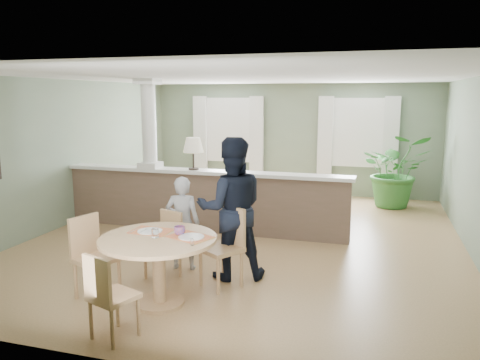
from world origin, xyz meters
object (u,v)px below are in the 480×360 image
(child_person, at_px, (183,223))
(man_person, at_px, (231,209))
(sofa, at_px, (278,196))
(chair_far_man, at_px, (226,243))
(dining_table, at_px, (159,251))
(houseplant, at_px, (396,171))
(chair_near, at_px, (108,293))
(chair_far_boy, at_px, (166,241))
(chair_side, at_px, (92,253))

(child_person, height_order, man_person, man_person)
(sofa, distance_m, chair_far_man, 3.72)
(dining_table, bearing_deg, houseplant, 65.14)
(chair_near, bearing_deg, sofa, -76.08)
(chair_far_boy, bearing_deg, sofa, 98.47)
(chair_far_boy, distance_m, chair_side, 1.01)
(dining_table, distance_m, man_person, 1.21)
(chair_side, xyz_separation_m, child_person, (0.68, 1.15, 0.12))
(sofa, distance_m, chair_side, 4.69)
(houseplant, xyz_separation_m, chair_side, (-3.63, -5.93, -0.26))
(sofa, height_order, child_person, child_person)
(sofa, xyz_separation_m, houseplant, (2.31, 1.44, 0.40))
(chair_near, relative_size, child_person, 0.68)
(chair_near, xyz_separation_m, child_person, (-0.08, 2.04, 0.16))
(chair_far_boy, bearing_deg, houseplant, 79.08)
(houseplant, relative_size, dining_table, 1.19)
(dining_table, relative_size, chair_far_boy, 1.52)
(dining_table, relative_size, chair_near, 1.50)
(sofa, height_order, chair_far_boy, chair_far_boy)
(chair_far_man, distance_m, man_person, 0.47)
(houseplant, bearing_deg, chair_far_boy, -120.87)
(child_person, relative_size, man_person, 0.70)
(houseplant, bearing_deg, chair_far_man, -113.08)
(chair_far_boy, height_order, child_person, child_person)
(dining_table, distance_m, child_person, 1.17)
(chair_near, height_order, chair_side, chair_side)
(houseplant, relative_size, chair_side, 1.63)
(chair_far_boy, bearing_deg, child_person, 92.56)
(dining_table, bearing_deg, chair_far_man, 54.48)
(houseplant, height_order, chair_far_boy, houseplant)
(dining_table, relative_size, man_person, 0.71)
(sofa, bearing_deg, chair_far_man, -85.58)
(chair_far_boy, height_order, chair_far_man, chair_far_man)
(chair_near, relative_size, man_person, 0.48)
(houseplant, height_order, chair_near, houseplant)
(dining_table, relative_size, child_person, 1.02)
(child_person, bearing_deg, chair_near, 82.58)
(chair_far_man, height_order, chair_side, chair_far_man)
(chair_far_man, xyz_separation_m, chair_near, (-0.67, -1.66, -0.06))
(chair_near, bearing_deg, dining_table, -77.80)
(dining_table, xyz_separation_m, chair_side, (-0.89, -0.01, -0.10))
(houseplant, height_order, dining_table, houseplant)
(houseplant, relative_size, chair_far_boy, 1.81)
(chair_far_man, bearing_deg, chair_side, -118.13)
(sofa, relative_size, chair_side, 2.81)
(dining_table, height_order, chair_far_boy, dining_table)
(chair_far_boy, distance_m, chair_far_man, 0.86)
(man_person, bearing_deg, chair_near, 49.27)
(chair_side, relative_size, man_person, 0.52)
(sofa, xyz_separation_m, chair_far_man, (0.11, -3.72, 0.15))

